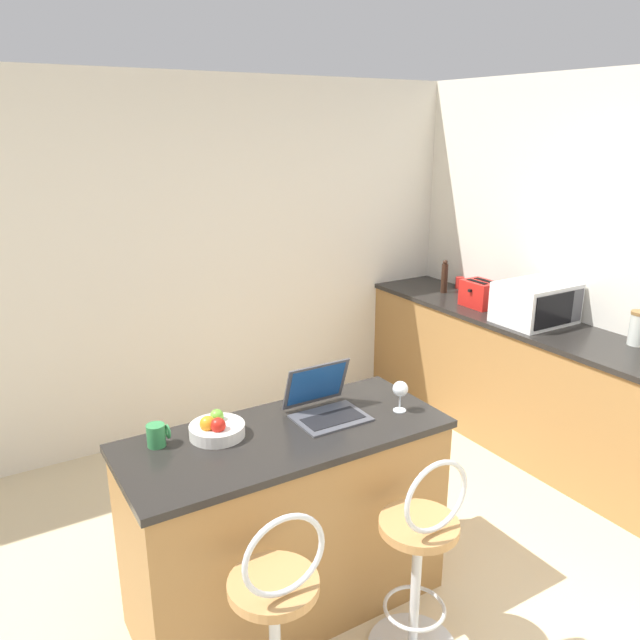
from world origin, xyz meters
name	(u,v)px	position (x,y,z in m)	size (l,w,h in m)	color
wall_back	(202,262)	(0.00, 2.73, 1.30)	(12.00, 0.06, 2.60)	silver
breakfast_bar	(287,521)	(-0.40, 0.70, 0.47)	(1.48, 0.63, 0.94)	#9E703D
counter_right	(542,391)	(1.84, 1.10, 0.47)	(0.60, 3.23, 0.94)	#9E703D
bar_stool_near	(277,628)	(-0.75, 0.15, 0.47)	(0.40, 0.40, 1.00)	silver
bar_stool_far	(420,564)	(-0.06, 0.15, 0.47)	(0.40, 0.40, 1.00)	silver
laptop	(324,403)	(-0.16, 0.77, 1.00)	(0.33, 0.30, 0.24)	#47474C
microwave	(536,303)	(1.85, 1.24, 1.08)	(0.51, 0.39, 0.28)	white
toaster	(480,294)	(1.80, 1.73, 1.04)	(0.21, 0.26, 0.20)	red
wine_glass_tall	(400,390)	(0.17, 0.61, 1.05)	(0.07, 0.07, 0.15)	silver
mug_green	(157,435)	(-0.93, 0.88, 0.99)	(0.10, 0.08, 0.10)	#338447
pepper_mill	(444,277)	(1.85, 2.17, 1.07)	(0.05, 0.05, 0.27)	#331E14
mug_red	(460,283)	(2.07, 2.22, 0.99)	(0.09, 0.07, 0.09)	red
storage_jar	(638,328)	(2.02, 0.59, 1.05)	(0.11, 0.11, 0.22)	silver
fruit_bowl	(216,429)	(-0.68, 0.83, 0.98)	(0.25, 0.25, 0.11)	silver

